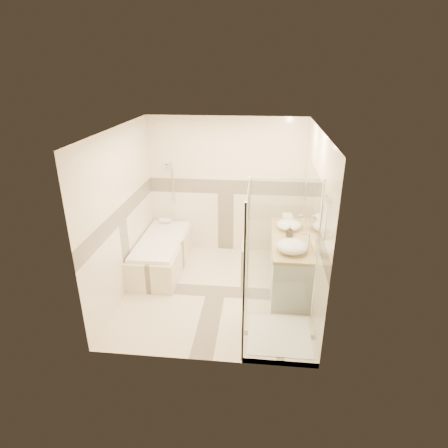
# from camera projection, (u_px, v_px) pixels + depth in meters

# --- Properties ---
(room) EXTENTS (2.82, 3.02, 2.52)m
(room) POSITION_uv_depth(u_px,v_px,m) (219.00, 217.00, 5.40)
(room) COLOR beige
(room) RESTS_ON ground
(bathtub) EXTENTS (0.75, 1.70, 0.56)m
(bathtub) POSITION_uv_depth(u_px,v_px,m) (162.00, 252.00, 6.46)
(bathtub) COLOR beige
(bathtub) RESTS_ON ground
(vanity) EXTENTS (0.58, 1.62, 0.85)m
(vanity) POSITION_uv_depth(u_px,v_px,m) (289.00, 262.00, 5.89)
(vanity) COLOR silver
(vanity) RESTS_ON ground
(shower_enclosure) EXTENTS (0.96, 0.93, 2.04)m
(shower_enclosure) POSITION_uv_depth(u_px,v_px,m) (271.00, 303.00, 4.72)
(shower_enclosure) COLOR beige
(shower_enclosure) RESTS_ON ground
(vessel_sink_near) EXTENTS (0.39, 0.39, 0.16)m
(vessel_sink_near) POSITION_uv_depth(u_px,v_px,m) (289.00, 225.00, 5.98)
(vessel_sink_near) COLOR white
(vessel_sink_near) RESTS_ON vanity
(vessel_sink_far) EXTENTS (0.44, 0.44, 0.18)m
(vessel_sink_far) POSITION_uv_depth(u_px,v_px,m) (292.00, 246.00, 5.25)
(vessel_sink_far) COLOR white
(vessel_sink_far) RESTS_ON vanity
(faucet_near) EXTENTS (0.11, 0.03, 0.27)m
(faucet_near) POSITION_uv_depth(u_px,v_px,m) (303.00, 221.00, 5.93)
(faucet_near) COLOR silver
(faucet_near) RESTS_ON vanity
(faucet_far) EXTENTS (0.12, 0.03, 0.30)m
(faucet_far) POSITION_uv_depth(u_px,v_px,m) (308.00, 241.00, 5.19)
(faucet_far) COLOR silver
(faucet_far) RESTS_ON vanity
(amenity_bottle_a) EXTENTS (0.11, 0.11, 0.18)m
(amenity_bottle_a) POSITION_uv_depth(u_px,v_px,m) (290.00, 232.00, 5.70)
(amenity_bottle_a) COLOR black
(amenity_bottle_a) RESTS_ON vanity
(amenity_bottle_b) EXTENTS (0.15, 0.15, 0.14)m
(amenity_bottle_b) POSITION_uv_depth(u_px,v_px,m) (290.00, 232.00, 5.75)
(amenity_bottle_b) COLOR black
(amenity_bottle_b) RESTS_ON vanity
(folded_towels) EXTENTS (0.17, 0.27, 0.09)m
(folded_towels) POSITION_uv_depth(u_px,v_px,m) (287.00, 218.00, 6.36)
(folded_towels) COLOR white
(folded_towels) RESTS_ON vanity
(rolled_towel) EXTENTS (0.21, 0.10, 0.10)m
(rolled_towel) POSITION_uv_depth(u_px,v_px,m) (165.00, 221.00, 6.98)
(rolled_towel) COLOR white
(rolled_towel) RESTS_ON bathtub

